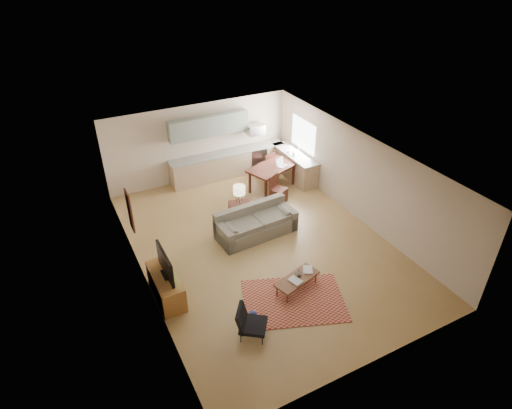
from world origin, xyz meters
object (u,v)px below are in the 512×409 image
console_table (240,213)px  dining_table (272,178)px  sofa (256,222)px  armchair (253,323)px  coffee_table (297,283)px  tv_credenza (166,286)px

console_table → dining_table: (1.87, 1.39, 0.06)m
console_table → sofa: bearing=-61.8°
sofa → console_table: 0.76m
armchair → dining_table: (3.46, 5.38, 0.05)m
sofa → coffee_table: (-0.18, -2.47, -0.24)m
coffee_table → tv_credenza: bearing=140.7°
armchair → tv_credenza: size_ratio=0.52×
dining_table → armchair: bearing=-142.8°
coffee_table → dining_table: 4.97m
console_table → coffee_table: bearing=-75.2°
sofa → console_table: bearing=99.5°
coffee_table → console_table: (0.00, 3.21, 0.18)m
armchair → console_table: size_ratio=1.03×
sofa → console_table: size_ratio=3.33×
tv_credenza → coffee_table: bearing=-22.8°
coffee_table → tv_credenza: 3.13m
coffee_table → console_table: 3.21m
tv_credenza → console_table: (2.88, 2.00, 0.03)m
sofa → armchair: bearing=-122.3°
tv_credenza → console_table: 3.51m
tv_credenza → sofa: bearing=22.5°
dining_table → sofa: bearing=-148.7°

